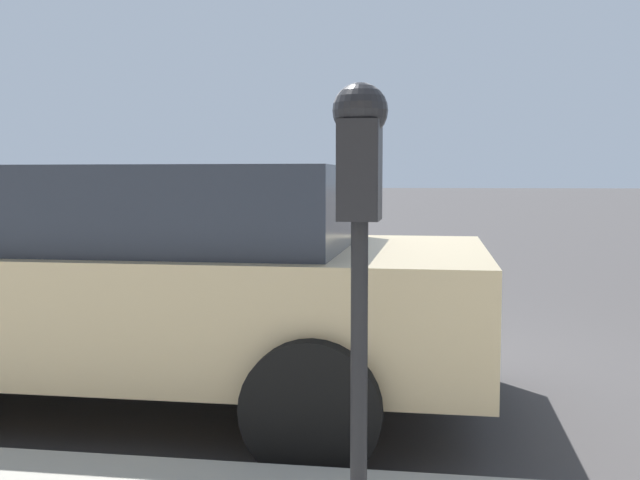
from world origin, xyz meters
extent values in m
plane|color=#3D3A3A|center=(0.00, 0.00, 0.00)|extent=(220.00, 220.00, 0.00)
cylinder|color=black|center=(-2.61, -0.91, 0.68)|extent=(0.06, 0.06, 1.04)
cube|color=black|center=(-2.61, -0.91, 1.38)|extent=(0.20, 0.14, 0.34)
sphere|color=black|center=(-2.61, -0.91, 1.58)|extent=(0.19, 0.19, 0.19)
cube|color=#19389E|center=(-2.51, -0.91, 1.33)|extent=(0.01, 0.11, 0.12)
cube|color=black|center=(-2.51, -0.91, 1.45)|extent=(0.01, 0.10, 0.08)
cube|color=tan|center=(-0.95, 0.71, 0.64)|extent=(1.95, 4.33, 0.64)
cube|color=#232833|center=(-0.95, 0.54, 1.19)|extent=(1.72, 2.43, 0.46)
cylinder|color=black|center=(0.02, 2.05, 0.32)|extent=(0.22, 0.64, 0.64)
cylinder|color=black|center=(-1.92, -0.63, 0.32)|extent=(0.22, 0.64, 0.64)
cylinder|color=black|center=(0.03, -0.63, 0.32)|extent=(0.22, 0.64, 0.64)
camera|label=1|loc=(-5.17, -1.17, 1.35)|focal=42.00mm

